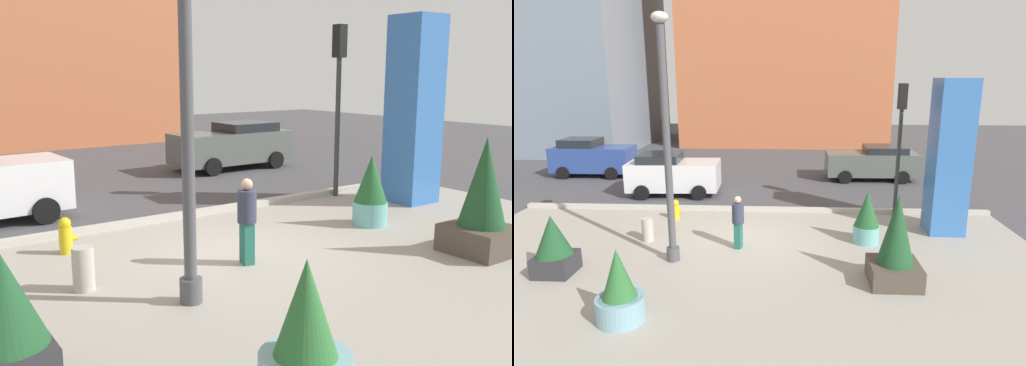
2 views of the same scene
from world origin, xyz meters
The scene contains 14 objects.
ground_plane centered at (0.00, 4.00, 0.00)m, with size 60.00×60.00×0.00m, color #47474C.
plaza_pavement centered at (0.00, -2.00, 0.00)m, with size 18.00×10.00×0.02m, color #9E998E.
curb_strip centered at (0.00, 3.12, 0.08)m, with size 18.00×0.24×0.16m, color #B7B2A8.
lamp_post centered at (-1.83, -1.64, 3.26)m, with size 0.44×0.44×6.69m.
art_pillar_blue centered at (6.61, 1.17, 2.53)m, with size 1.14×1.14×5.06m, color #3870BC.
potted_plant_near_left centered at (4.12, -2.72, 1.01)m, with size 1.25×1.25×2.34m.
potted_plant_near_right centered at (3.87, 0.04, 0.81)m, with size 0.81×0.81×1.66m.
potted_plant_curbside centered at (-4.71, -2.64, 0.80)m, with size 0.95×0.95×1.63m.
potted_plant_mid_plaza centered at (-2.11, -4.76, 0.67)m, with size 1.04×1.04×1.65m.
fire_hydrant centered at (-2.70, 1.95, 0.37)m, with size 0.36×0.26×0.75m.
concrete_bollard centered at (-3.05, -0.18, 0.38)m, with size 0.36×0.36×0.75m, color #B2ADA3.
traffic_light_corner centered at (5.39, 2.88, 3.27)m, with size 0.28×0.42×4.87m.
car_intersection centered at (5.54, 8.72, 0.88)m, with size 4.51×2.18×1.71m.
pedestrian_by_curb centered at (-0.09, -0.62, 0.91)m, with size 0.42×0.42×1.65m.
Camera 1 is at (-5.78, -9.10, 3.56)m, focal length 39.75 mm.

